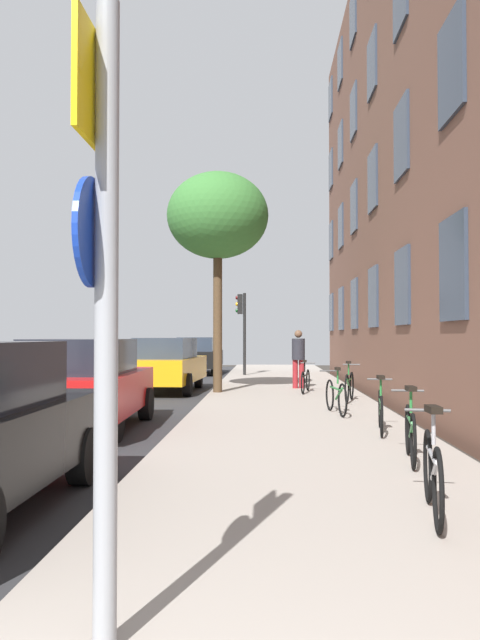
{
  "coord_description": "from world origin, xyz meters",
  "views": [
    {
      "loc": [
        0.57,
        -0.57,
        1.68
      ],
      "look_at": [
        0.09,
        11.07,
        1.98
      ],
      "focal_mm": 35.39,
      "sensor_mm": 36.0,
      "label": 1
    }
  ],
  "objects_px": {
    "bicycle_5": "(305,380)",
    "car_2": "(167,364)",
    "car_3": "(198,355)",
    "bicycle_3": "(336,395)",
    "bicycle_2": "(381,410)",
    "car_1": "(84,383)",
    "bicycle_4": "(349,386)",
    "bicycle_0": "(432,472)",
    "bicycle_1": "(410,432)",
    "tree_near": "(218,217)",
    "traffic_light": "(242,319)",
    "pedestrian_0": "(298,355)",
    "sign_post": "(102,271)"
  },
  "relations": [
    {
      "from": "sign_post",
      "to": "pedestrian_0",
      "type": "relative_size",
      "value": 1.88
    },
    {
      "from": "car_2",
      "to": "bicycle_5",
      "type": "bearing_deg",
      "value": -17.4
    },
    {
      "from": "car_2",
      "to": "bicycle_4",
      "type": "bearing_deg",
      "value": -36.5
    },
    {
      "from": "bicycle_3",
      "to": "car_3",
      "type": "height_order",
      "value": "car_3"
    },
    {
      "from": "bicycle_0",
      "to": "car_3",
      "type": "relative_size",
      "value": 0.36
    },
    {
      "from": "sign_post",
      "to": "car_3",
      "type": "relative_size",
      "value": 0.73
    },
    {
      "from": "traffic_light",
      "to": "bicycle_4",
      "type": "distance_m",
      "value": 10.84
    },
    {
      "from": "bicycle_2",
      "to": "car_1",
      "type": "height_order",
      "value": "car_1"
    },
    {
      "from": "bicycle_0",
      "to": "bicycle_1",
      "type": "xyz_separation_m",
      "value": [
        0.36,
        2.4,
        -0.01
      ]
    },
    {
      "from": "car_1",
      "to": "car_2",
      "type": "xyz_separation_m",
      "value": [
        0.28,
        7.68,
        0.0
      ]
    },
    {
      "from": "sign_post",
      "to": "bicycle_5",
      "type": "xyz_separation_m",
      "value": [
        1.93,
        14.4,
        -1.54
      ]
    },
    {
      "from": "traffic_light",
      "to": "bicycle_2",
      "type": "height_order",
      "value": "traffic_light"
    },
    {
      "from": "car_3",
      "to": "pedestrian_0",
      "type": "bearing_deg",
      "value": -65.91
    },
    {
      "from": "traffic_light",
      "to": "pedestrian_0",
      "type": "distance_m",
      "value": 6.84
    },
    {
      "from": "pedestrian_0",
      "to": "bicycle_5",
      "type": "bearing_deg",
      "value": -85.2
    },
    {
      "from": "tree_near",
      "to": "pedestrian_0",
      "type": "xyz_separation_m",
      "value": [
        2.32,
        1.43,
        -3.91
      ]
    },
    {
      "from": "bicycle_5",
      "to": "car_2",
      "type": "xyz_separation_m",
      "value": [
        -4.07,
        1.27,
        0.37
      ]
    },
    {
      "from": "bicycle_1",
      "to": "bicycle_5",
      "type": "xyz_separation_m",
      "value": [
        -0.7,
        9.6,
        -0.02
      ]
    },
    {
      "from": "traffic_light",
      "to": "bicycle_1",
      "type": "relative_size",
      "value": 2.04
    },
    {
      "from": "traffic_light",
      "to": "sign_post",
      "type": "bearing_deg",
      "value": -89.65
    },
    {
      "from": "traffic_light",
      "to": "car_2",
      "type": "relative_size",
      "value": 0.72
    },
    {
      "from": "bicycle_4",
      "to": "car_3",
      "type": "height_order",
      "value": "car_3"
    },
    {
      "from": "bicycle_0",
      "to": "car_2",
      "type": "bearing_deg",
      "value": 108.4
    },
    {
      "from": "tree_near",
      "to": "traffic_light",
      "type": "bearing_deg",
      "value": 87.23
    },
    {
      "from": "tree_near",
      "to": "bicycle_3",
      "type": "relative_size",
      "value": 3.56
    },
    {
      "from": "tree_near",
      "to": "sign_post",
      "type": "bearing_deg",
      "value": -87.95
    },
    {
      "from": "car_2",
      "to": "bicycle_2",
      "type": "bearing_deg",
      "value": -60.29
    },
    {
      "from": "car_3",
      "to": "traffic_light",
      "type": "bearing_deg",
      "value": -50.37
    },
    {
      "from": "sign_post",
      "to": "bicycle_4",
      "type": "bearing_deg",
      "value": 76.77
    },
    {
      "from": "sign_post",
      "to": "car_3",
      "type": "height_order",
      "value": "sign_post"
    },
    {
      "from": "bicycle_2",
      "to": "bicycle_4",
      "type": "bearing_deg",
      "value": 88.5
    },
    {
      "from": "bicycle_1",
      "to": "bicycle_4",
      "type": "distance_m",
      "value": 7.2
    },
    {
      "from": "bicycle_4",
      "to": "car_2",
      "type": "relative_size",
      "value": 0.36
    },
    {
      "from": "bicycle_5",
      "to": "car_2",
      "type": "height_order",
      "value": "car_2"
    },
    {
      "from": "tree_near",
      "to": "pedestrian_0",
      "type": "relative_size",
      "value": 3.53
    },
    {
      "from": "bicycle_4",
      "to": "car_2",
      "type": "bearing_deg",
      "value": 143.5
    },
    {
      "from": "bicycle_4",
      "to": "bicycle_2",
      "type": "bearing_deg",
      "value": -91.5
    },
    {
      "from": "tree_near",
      "to": "car_3",
      "type": "distance_m",
      "value": 11.24
    },
    {
      "from": "bicycle_0",
      "to": "sign_post",
      "type": "bearing_deg",
      "value": -133.39
    },
    {
      "from": "traffic_light",
      "to": "car_1",
      "type": "relative_size",
      "value": 0.78
    },
    {
      "from": "bicycle_4",
      "to": "traffic_light",
      "type": "bearing_deg",
      "value": 106.1
    },
    {
      "from": "bicycle_2",
      "to": "bicycle_4",
      "type": "relative_size",
      "value": 1.05
    },
    {
      "from": "car_1",
      "to": "car_2",
      "type": "height_order",
      "value": "same"
    },
    {
      "from": "car_1",
      "to": "bicycle_4",
      "type": "bearing_deg",
      "value": 37.41
    },
    {
      "from": "traffic_light",
      "to": "pedestrian_0",
      "type": "height_order",
      "value": "traffic_light"
    },
    {
      "from": "bicycle_2",
      "to": "car_3",
      "type": "bearing_deg",
      "value": 105.51
    },
    {
      "from": "traffic_light",
      "to": "car_3",
      "type": "relative_size",
      "value": 0.74
    },
    {
      "from": "tree_near",
      "to": "bicycle_3",
      "type": "distance_m",
      "value": 7.15
    },
    {
      "from": "car_3",
      "to": "bicycle_3",
      "type": "bearing_deg",
      "value": -73.75
    },
    {
      "from": "traffic_light",
      "to": "car_3",
      "type": "bearing_deg",
      "value": 129.63
    }
  ]
}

